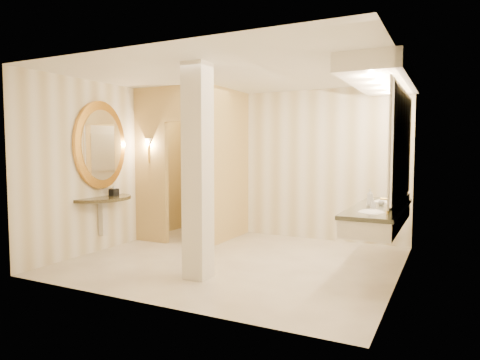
# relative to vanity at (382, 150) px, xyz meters

# --- Properties ---
(floor) EXTENTS (4.50, 4.50, 0.00)m
(floor) POSITION_rel_vanity_xyz_m (-1.98, -0.40, -1.63)
(floor) COLOR #F1E5D0
(floor) RESTS_ON ground
(ceiling) EXTENTS (4.50, 4.50, 0.00)m
(ceiling) POSITION_rel_vanity_xyz_m (-1.98, -0.40, 1.07)
(ceiling) COLOR white
(ceiling) RESTS_ON wall_back
(wall_back) EXTENTS (4.50, 0.02, 2.70)m
(wall_back) POSITION_rel_vanity_xyz_m (-1.98, 1.60, -0.28)
(wall_back) COLOR white
(wall_back) RESTS_ON floor
(wall_front) EXTENTS (4.50, 0.02, 2.70)m
(wall_front) POSITION_rel_vanity_xyz_m (-1.98, -2.40, -0.28)
(wall_front) COLOR white
(wall_front) RESTS_ON floor
(wall_left) EXTENTS (0.02, 4.00, 2.70)m
(wall_left) POSITION_rel_vanity_xyz_m (-4.23, -0.40, -0.28)
(wall_left) COLOR white
(wall_left) RESTS_ON floor
(wall_right) EXTENTS (0.02, 4.00, 2.70)m
(wall_right) POSITION_rel_vanity_xyz_m (0.27, -0.40, -0.28)
(wall_right) COLOR white
(wall_right) RESTS_ON floor
(toilet_closet) EXTENTS (1.50, 1.55, 2.70)m
(toilet_closet) POSITION_rel_vanity_xyz_m (-3.09, 0.57, -0.24)
(toilet_closet) COLOR #E7C079
(toilet_closet) RESTS_ON floor
(wall_sconce) EXTENTS (0.14, 0.14, 0.42)m
(wall_sconce) POSITION_rel_vanity_xyz_m (-3.90, 0.03, 0.10)
(wall_sconce) COLOR gold
(wall_sconce) RESTS_ON toilet_closet
(vanity) EXTENTS (0.75, 2.36, 2.09)m
(vanity) POSITION_rel_vanity_xyz_m (0.00, 0.00, 0.00)
(vanity) COLOR silver
(vanity) RESTS_ON floor
(console_shelf) EXTENTS (1.07, 1.07, 1.98)m
(console_shelf) POSITION_rel_vanity_xyz_m (-4.19, -0.82, -0.28)
(console_shelf) COLOR black
(console_shelf) RESTS_ON floor
(pillar) EXTENTS (0.30, 0.30, 2.70)m
(pillar) POSITION_rel_vanity_xyz_m (-2.02, -1.37, -0.28)
(pillar) COLOR silver
(pillar) RESTS_ON floor
(tissue_box) EXTENTS (0.14, 0.14, 0.12)m
(tissue_box) POSITION_rel_vanity_xyz_m (-4.08, -0.65, -0.69)
(tissue_box) COLOR black
(tissue_box) RESTS_ON console_shelf
(toilet) EXTENTS (0.47, 0.72, 0.69)m
(toilet) POSITION_rel_vanity_xyz_m (-3.41, 1.29, -1.28)
(toilet) COLOR white
(toilet) RESTS_ON floor
(soap_bottle_a) EXTENTS (0.08, 0.08, 0.13)m
(soap_bottle_a) POSITION_rel_vanity_xyz_m (-0.05, -0.33, -0.69)
(soap_bottle_a) COLOR beige
(soap_bottle_a) RESTS_ON vanity
(soap_bottle_b) EXTENTS (0.11, 0.11, 0.11)m
(soap_bottle_b) POSITION_rel_vanity_xyz_m (-0.02, 0.13, -0.70)
(soap_bottle_b) COLOR silver
(soap_bottle_b) RESTS_ON vanity
(soap_bottle_c) EXTENTS (0.11, 0.11, 0.24)m
(soap_bottle_c) POSITION_rel_vanity_xyz_m (-0.14, -0.05, -0.63)
(soap_bottle_c) COLOR #C6B28C
(soap_bottle_c) RESTS_ON vanity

